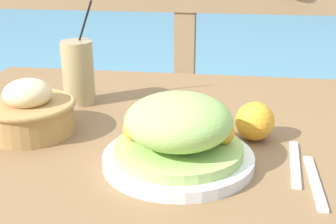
# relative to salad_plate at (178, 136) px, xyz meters

# --- Properties ---
(patio_table) EXTENTS (1.03, 0.85, 0.75)m
(patio_table) POSITION_rel_salad_plate_xyz_m (-0.08, 0.15, -0.16)
(patio_table) COLOR olive
(patio_table) RESTS_ON ground_plane
(railing_fence) EXTENTS (2.80, 0.08, 0.98)m
(railing_fence) POSITION_rel_salad_plate_xyz_m (-0.08, 0.87, -0.06)
(railing_fence) COLOR #937551
(railing_fence) RESTS_ON ground_plane
(sea_backdrop) EXTENTS (12.00, 4.00, 0.48)m
(sea_backdrop) POSITION_rel_salad_plate_xyz_m (-0.08, 3.37, -0.56)
(sea_backdrop) COLOR #568EA8
(sea_backdrop) RESTS_ON ground_plane
(salad_plate) EXTENTS (0.27, 0.27, 0.13)m
(salad_plate) POSITION_rel_salad_plate_xyz_m (0.00, 0.00, 0.00)
(salad_plate) COLOR white
(salad_plate) RESTS_ON patio_table
(drink_glass) EXTENTS (0.08, 0.08, 0.24)m
(drink_glass) POSITION_rel_salad_plate_xyz_m (-0.27, 0.29, 0.02)
(drink_glass) COLOR tan
(drink_glass) RESTS_ON patio_table
(bread_basket) EXTENTS (0.19, 0.19, 0.11)m
(bread_basket) POSITION_rel_salad_plate_xyz_m (-0.32, 0.10, -0.01)
(bread_basket) COLOR #AD7F47
(bread_basket) RESTS_ON patio_table
(fork) EXTENTS (0.03, 0.18, 0.00)m
(fork) POSITION_rel_salad_plate_xyz_m (0.21, 0.03, -0.05)
(fork) COLOR silver
(fork) RESTS_ON patio_table
(knife) EXTENTS (0.02, 0.18, 0.00)m
(knife) POSITION_rel_salad_plate_xyz_m (0.23, -0.04, -0.05)
(knife) COLOR silver
(knife) RESTS_ON patio_table
(orange_near_basket) EXTENTS (0.08, 0.08, 0.08)m
(orange_near_basket) POSITION_rel_salad_plate_xyz_m (0.14, 0.13, -0.02)
(orange_near_basket) COLOR #F9A328
(orange_near_basket) RESTS_ON patio_table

